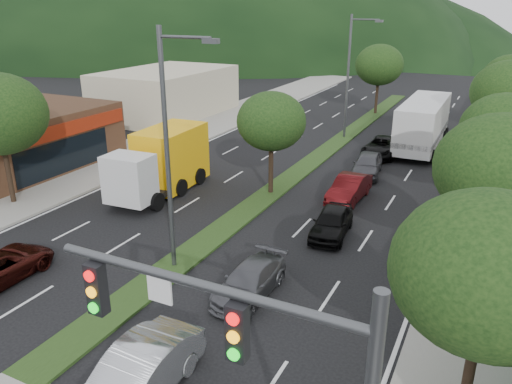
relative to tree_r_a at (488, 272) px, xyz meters
The scene contains 24 objects.
ground 13.54m from the tree_r_a, 161.57° to the right, with size 160.00×160.00×0.00m, color black.
sidewalk_right 21.54m from the tree_r_a, 88.64° to the left, with size 5.00×90.00×0.15m, color gray.
sidewalk_left 32.99m from the tree_r_a, 139.97° to the left, with size 6.00×90.00×0.15m, color gray.
median 27.25m from the tree_r_a, 116.57° to the left, with size 1.60×56.00×0.12m, color #1E3312.
shop_left 32.51m from the tree_r_a, 160.14° to the left, with size 10.15×12.00×4.00m.
bldg_left_far 43.21m from the tree_r_a, 135.94° to the left, with size 9.00×14.00×4.60m, color beige.
hill_far 140.44m from the tree_r_a, 130.96° to the left, with size 176.00×132.00×82.00m, color black.
tree_r_a is the anchor object (origin of this frame).
tree_r_b 8.00m from the tree_r_a, 90.00° to the left, with size 4.80×4.80×6.94m.
tree_r_c 16.00m from the tree_r_a, 90.00° to the left, with size 4.40×4.40×6.48m.
tree_r_d 26.00m from the tree_r_a, 90.00° to the left, with size 5.00×5.00×7.17m.
tree_r_e 36.00m from the tree_r_a, 90.00° to the left, with size 4.60×4.60×6.71m.
tree_med_near 18.44m from the tree_r_a, 130.60° to the left, with size 4.00×4.00×6.02m.
tree_med_far 41.76m from the tree_r_a, 106.70° to the left, with size 4.80×4.80×6.94m.
streetlight_near 12.48m from the tree_r_a, 161.27° to the left, with size 2.60×0.25×10.00m.
streetlight_mid 31.32m from the tree_r_a, 112.13° to the left, with size 2.60×0.25×10.00m.
sedan_silver 9.75m from the tree_r_a, 160.97° to the right, with size 1.71×4.89×1.61m, color #B6B8BE.
car_queue_a 12.91m from the tree_r_a, 124.37° to the left, with size 1.63×4.06×1.38m, color black.
car_queue_b 9.73m from the tree_r_a, 156.68° to the left, with size 1.70×4.18×1.21m, color #4F5054.
car_queue_c 17.35m from the tree_r_a, 116.40° to the left, with size 1.51×4.32×1.42m, color #550E10.
car_queue_d 26.62m from the tree_r_a, 107.36° to the left, with size 2.29×4.97×1.38m, color black.
car_queue_e 21.91m from the tree_r_a, 111.01° to the left, with size 1.74×4.32×1.47m, color #434347.
box_truck 21.62m from the tree_r_a, 147.23° to the left, with size 3.31×7.70×3.73m.
motorhome 29.05m from the tree_r_a, 101.15° to the left, with size 3.17×9.93×3.80m.
Camera 1 is at (11.68, -7.59, 10.69)m, focal length 35.00 mm.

